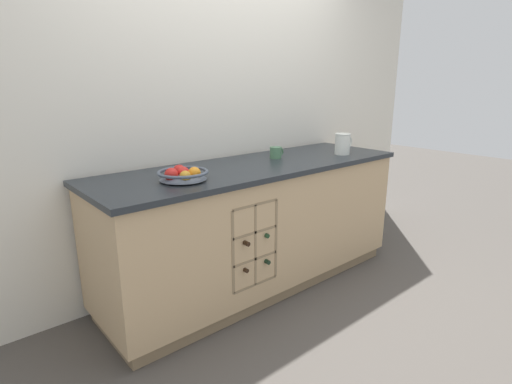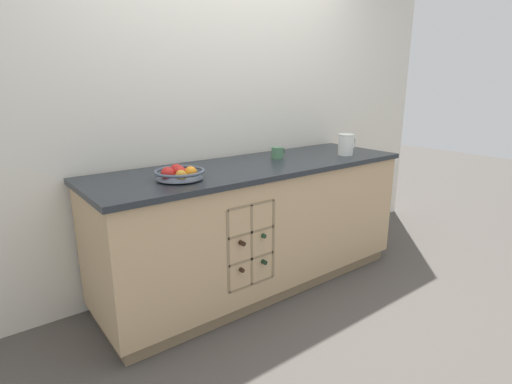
# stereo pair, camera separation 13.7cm
# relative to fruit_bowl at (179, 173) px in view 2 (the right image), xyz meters

# --- Properties ---
(ground_plane) EXTENTS (14.00, 14.00, 0.00)m
(ground_plane) POSITION_rel_fruit_bowl_xyz_m (0.63, 0.10, -0.95)
(ground_plane) COLOR #4C4742
(back_wall) EXTENTS (4.68, 0.06, 2.55)m
(back_wall) POSITION_rel_fruit_bowl_xyz_m (0.63, 0.51, 0.32)
(back_wall) COLOR silver
(back_wall) RESTS_ON ground_plane
(kitchen_island) EXTENTS (2.32, 0.74, 0.91)m
(kitchen_island) POSITION_rel_fruit_bowl_xyz_m (0.63, 0.09, -0.49)
(kitchen_island) COLOR #8B7354
(kitchen_island) RESTS_ON ground_plane
(fruit_bowl) EXTENTS (0.29, 0.29, 0.09)m
(fruit_bowl) POSITION_rel_fruit_bowl_xyz_m (0.00, 0.00, 0.00)
(fruit_bowl) COLOR #4C5666
(fruit_bowl) RESTS_ON kitchen_island
(white_pitcher) EXTENTS (0.18, 0.12, 0.16)m
(white_pitcher) POSITION_rel_fruit_bowl_xyz_m (1.41, -0.04, 0.05)
(white_pitcher) COLOR silver
(white_pitcher) RESTS_ON kitchen_island
(ceramic_mug) EXTENTS (0.12, 0.09, 0.08)m
(ceramic_mug) POSITION_rel_fruit_bowl_xyz_m (0.90, 0.17, 0.00)
(ceramic_mug) COLOR #4C7A56
(ceramic_mug) RESTS_ON kitchen_island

